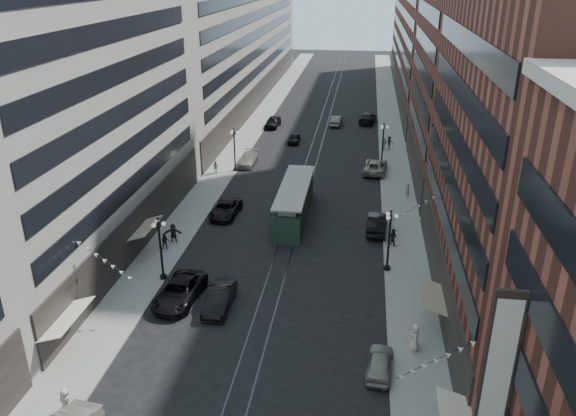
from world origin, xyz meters
The scene contains 35 objects.
ground centered at (0.00, 60.00, 0.00)m, with size 220.00×220.00×0.00m, color black.
sidewalk_west centered at (-11.00, 70.00, 0.07)m, with size 4.00×180.00×0.15m, color gray.
sidewalk_east centered at (11.00, 70.00, 0.07)m, with size 4.00×180.00×0.15m, color gray.
rail_west centered at (-0.70, 70.00, 0.01)m, with size 0.12×180.00×0.02m, color #2D2D33.
rail_east centered at (0.70, 70.00, 0.01)m, with size 0.12×180.00×0.02m, color #2D2D33.
building_west_mid centered at (-17.00, 33.00, 14.00)m, with size 8.00×36.00×28.00m, color gray.
building_west_far centered at (-17.00, 96.00, 13.00)m, with size 8.00×90.00×26.00m, color gray.
building_east_mid centered at (17.00, 28.00, 12.00)m, with size 8.00×30.00×24.00m, color brown.
building_east_far centered at (17.00, 105.00, 12.00)m, with size 8.00×72.00×24.00m, color brown.
lamppost_sw_far centered at (-9.20, 28.00, 3.10)m, with size 1.03×1.14×5.52m.
lamppost_sw_mid centered at (-9.20, 55.00, 3.10)m, with size 1.03×1.14×5.52m.
lamppost_se_far centered at (9.20, 32.00, 3.10)m, with size 1.03×1.14×5.52m.
lamppost_se_mid centered at (9.20, 60.00, 3.10)m, with size 1.03×1.14×5.52m.
streetcar centered at (0.00, 41.87, 1.64)m, with size 2.84×12.84×3.55m.
car_2 centered at (-6.84, 25.13, 0.84)m, with size 2.77×6.02×1.67m, color black.
car_4 centered at (8.40, 18.79, 0.69)m, with size 1.62×4.03×1.37m, color gray.
car_5 centered at (-3.57, 24.66, 0.83)m, with size 1.75×5.02×1.65m, color black.
pedestrian_1 centered at (-9.54, 12.51, 1.01)m, with size 0.84×0.46×1.71m, color #B9A999.
pedestrian_2 centered at (-10.76, 33.07, 0.94)m, with size 0.76×0.42×1.57m, color black.
pedestrian_4 centered at (10.84, 21.54, 1.00)m, with size 0.99×0.45×1.70m, color #B5A796.
car_7 centered at (-7.16, 41.50, 0.74)m, with size 2.45×5.32×1.48m, color black.
car_8 centered at (-8.17, 57.91, 0.75)m, with size 2.10×5.16×1.50m, color gray.
car_9 centered at (-7.92, 76.97, 0.85)m, with size 2.01×4.99×1.70m, color black.
car_10 centered at (8.40, 39.80, 0.86)m, with size 1.82×5.23×1.72m, color black.
car_11 centered at (8.36, 57.10, 0.81)m, with size 2.70×5.86×1.63m, color gray.
car_12 centered at (7.22, 81.77, 0.86)m, with size 2.40×5.91×1.72m, color black.
car_13 centered at (-3.43, 68.74, 0.69)m, with size 1.62×4.04×1.37m, color black.
car_14 centered at (2.20, 79.48, 0.78)m, with size 1.66×4.76×1.57m, color slate.
pedestrian_5 centered at (-10.50, 34.61, 1.07)m, with size 1.70×0.49×1.84m, color black.
pedestrian_6 centered at (-11.41, 53.80, 0.97)m, with size 0.96×0.44×1.64m, color #9D9282.
pedestrian_7 centered at (9.83, 36.73, 0.96)m, with size 0.79×0.43×1.63m, color black.
pedestrian_8 centered at (11.88, 48.90, 0.96)m, with size 0.59×0.39×1.63m, color gray.
pedestrian_9 centered at (10.36, 67.11, 1.05)m, with size 1.16×0.48×1.80m, color black.
pedestrian_extra_1 centered at (9.59, 66.35, 1.05)m, with size 1.67×0.48×1.80m, color #BBAD9B.
pedestrian_extra_2 centered at (10.72, 21.19, 1.12)m, with size 0.95×0.52×1.94m, color #BDB59C.
Camera 1 is at (6.50, -10.66, 23.91)m, focal length 35.00 mm.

